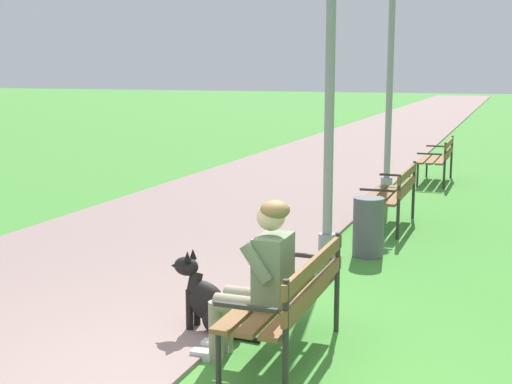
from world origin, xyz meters
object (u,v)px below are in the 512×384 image
Objects in this scene: park_bench_near at (291,295)px; lamp_post_mid at (391,54)px; litter_bin at (368,227)px; dog_black at (211,305)px; person_seated_on_near_bench at (259,275)px; lamp_post_near at (330,77)px; park_bench_far at (439,156)px; park_bench_mid at (393,191)px.

lamp_post_mid is at bearing 94.56° from park_bench_near.
park_bench_near is 0.32× the size of lamp_post_mid.
litter_bin is at bearing 91.02° from park_bench_near.
person_seated_on_near_bench is at bearing -34.19° from dog_black.
lamp_post_mid reaches higher than lamp_post_near.
lamp_post_near is at bearing -95.53° from park_bench_far.
person_seated_on_near_bench is at bearing -87.10° from lamp_post_mid.
person_seated_on_near_bench is at bearing -91.90° from park_bench_mid.
park_bench_near is 1.00× the size of park_bench_mid.
park_bench_mid is 0.32× the size of lamp_post_mid.
lamp_post_near is at bearing -146.10° from litter_bin.
lamp_post_mid is (-0.11, 4.51, 0.34)m from lamp_post_near.
person_seated_on_near_bench is at bearing -147.40° from park_bench_near.
dog_black is (-0.72, -4.55, -0.25)m from park_bench_mid.
lamp_post_near is at bearing 83.68° from dog_black.
lamp_post_near is 1.81m from litter_bin.
park_bench_mid is at bearing 80.95° from dog_black.
litter_bin is (-0.06, 3.16, -0.16)m from park_bench_near.
park_bench_far is 2.14× the size of litter_bin.
dog_black is at bearing 162.07° from park_bench_near.
park_bench_near and park_bench_far have the same top height.
person_seated_on_near_bench is at bearing -92.63° from litter_bin.
park_bench_far reaches higher than litter_bin.
park_bench_near is 0.85m from dog_black.
person_seated_on_near_bench reaches higher than litter_bin.
lamp_post_mid is (-0.71, -1.64, 1.92)m from park_bench_far.
litter_bin is (-0.01, -1.64, -0.16)m from park_bench_mid.
litter_bin is at bearing -90.43° from park_bench_mid.
litter_bin is at bearing 33.90° from lamp_post_near.
lamp_post_near reaches higher than park_bench_far.
dog_black is at bearing -95.77° from park_bench_far.
lamp_post_mid is at bearing 91.42° from lamp_post_near.
lamp_post_mid reaches higher than dog_black.
park_bench_far is at bearing 84.47° from lamp_post_near.
park_bench_mid is 0.37× the size of lamp_post_near.
litter_bin is at bearing 87.37° from person_seated_on_near_bench.
lamp_post_mid is (-0.59, 7.38, 1.92)m from park_bench_near.
park_bench_mid is 1.80× the size of dog_black.
litter_bin is (0.71, 2.91, 0.09)m from dog_black.
lamp_post_near is at bearing -88.58° from lamp_post_mid.
park_bench_near is at bearing -17.93° from dog_black.
park_bench_far is (0.12, 9.02, 0.00)m from park_bench_near.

